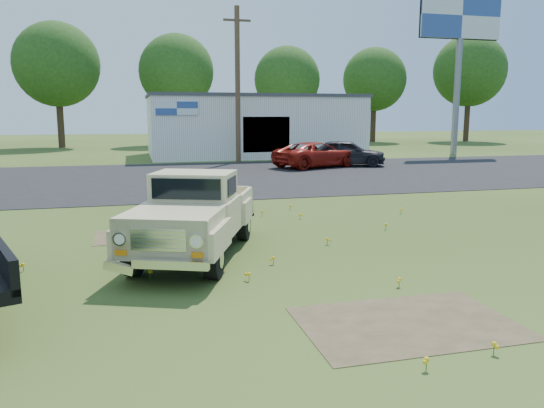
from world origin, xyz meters
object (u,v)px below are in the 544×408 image
(billboard, at_px, (460,30))
(red_pickup, at_px, (316,155))
(dark_sedan, at_px, (346,153))
(vintage_pickup_truck, at_px, (195,214))

(billboard, height_order, red_pickup, billboard)
(red_pickup, height_order, dark_sedan, dark_sedan)
(vintage_pickup_truck, distance_m, dark_sedan, 19.71)
(billboard, xyz_separation_m, vintage_pickup_truck, (-20.96, -22.68, -7.66))
(billboard, bearing_deg, red_pickup, -153.74)
(red_pickup, bearing_deg, dark_sedan, -102.23)
(red_pickup, relative_size, dark_sedan, 1.14)
(vintage_pickup_truck, xyz_separation_m, red_pickup, (8.46, 16.51, -0.20))
(billboard, distance_m, red_pickup, 16.00)
(billboard, xyz_separation_m, red_pickup, (-12.50, -6.17, -7.86))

